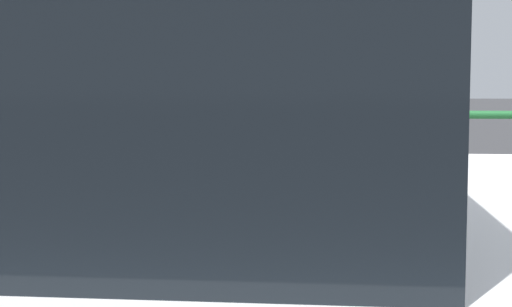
{
  "coord_description": "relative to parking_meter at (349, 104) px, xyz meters",
  "views": [
    {
      "loc": [
        0.02,
        -2.94,
        1.36
      ],
      "look_at": [
        -0.31,
        0.53,
        1.05
      ],
      "focal_mm": 54.4,
      "sensor_mm": 36.0,
      "label": 1
    }
  ],
  "objects": [
    {
      "name": "parking_meter",
      "position": [
        0.0,
        0.0,
        0.0
      ],
      "size": [
        0.18,
        0.2,
        1.56
      ],
      "rotation": [
        0.0,
        0.0,
        3.06
      ],
      "color": "slate",
      "rests_on": "sidewalk_curb"
    },
    {
      "name": "sidewalk_curb",
      "position": [
        -0.1,
        1.22,
        -1.22
      ],
      "size": [
        36.0,
        3.1,
        0.13
      ],
      "primitive_type": "cube",
      "color": "gray",
      "rests_on": "ground"
    },
    {
      "name": "background_railing",
      "position": [
        -0.1,
        2.62,
        -0.4
      ],
      "size": [
        24.06,
        0.06,
        1.04
      ],
      "color": "#1E602D",
      "rests_on": "sidewalk_curb"
    },
    {
      "name": "pedestrian_at_meter",
      "position": [
        -0.57,
        0.12,
        -0.25
      ],
      "size": [
        0.68,
        0.53,
        1.59
      ],
      "rotation": [
        0.0,
        0.0,
        -0.26
      ],
      "color": "brown",
      "rests_on": "sidewalk_curb"
    }
  ]
}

